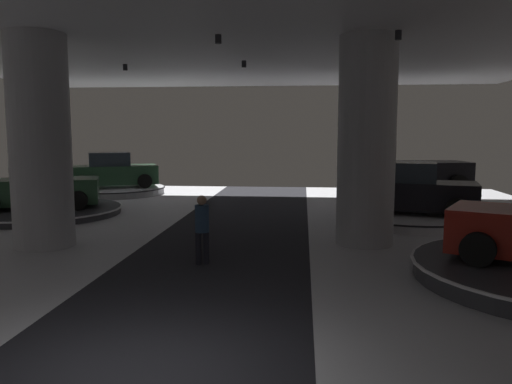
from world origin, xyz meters
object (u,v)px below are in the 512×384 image
(display_platform_deep_left, at_px, (114,190))
(display_car_deep_left, at_px, (112,172))
(display_car_far_right, at_px, (410,190))
(column_left, at_px, (40,142))
(pickup_truck_deep_right, at_px, (400,171))
(visitor_walking_near, at_px, (202,225))
(column_right, at_px, (367,142))
(display_platform_deep_right, at_px, (406,194))
(display_car_far_left, at_px, (39,187))
(display_platform_far_right, at_px, (410,217))
(display_platform_far_left, at_px, (39,211))

(display_platform_deep_left, bearing_deg, display_car_deep_left, -156.40)
(display_car_far_right, bearing_deg, column_left, -155.94)
(display_platform_deep_left, bearing_deg, pickup_truck_deep_right, -2.17)
(pickup_truck_deep_right, xyz_separation_m, visitor_walking_near, (-6.66, -12.13, -0.37))
(display_platform_deep_left, xyz_separation_m, display_car_far_right, (12.85, -6.56, 0.89))
(column_right, height_order, pickup_truck_deep_right, column_right)
(display_platform_deep_right, xyz_separation_m, visitor_walking_near, (-6.98, -12.17, 0.72))
(display_car_deep_left, height_order, display_car_far_left, display_car_deep_left)
(column_right, height_order, display_platform_deep_left, column_right)
(column_left, relative_size, pickup_truck_deep_right, 0.99)
(display_platform_far_right, height_order, display_car_far_right, display_car_far_right)
(column_right, xyz_separation_m, display_car_far_right, (1.91, 3.55, -1.68))
(column_left, distance_m, display_platform_far_right, 11.68)
(display_platform_deep_left, bearing_deg, column_right, -42.73)
(display_platform_far_left, bearing_deg, display_car_far_left, 20.71)
(column_right, bearing_deg, display_car_deep_left, 137.37)
(display_platform_far_right, bearing_deg, pickup_truck_deep_right, 82.58)
(display_platform_deep_left, distance_m, display_platform_far_left, 6.36)
(display_platform_far_right, relative_size, display_car_far_left, 1.06)
(pickup_truck_deep_right, distance_m, display_platform_deep_left, 13.73)
(display_platform_deep_right, height_order, display_platform_deep_left, display_platform_deep_right)
(display_platform_deep_right, height_order, display_platform_far_right, display_platform_deep_right)
(display_car_deep_left, bearing_deg, display_platform_far_right, -26.92)
(display_platform_far_right, bearing_deg, column_left, -156.04)
(pickup_truck_deep_right, relative_size, display_platform_far_right, 1.14)
(pickup_truck_deep_right, relative_size, display_car_far_right, 1.23)
(column_right, relative_size, visitor_walking_near, 3.46)
(column_right, xyz_separation_m, display_platform_far_right, (1.94, 3.54, -2.58))
(column_right, relative_size, display_platform_deep_left, 1.10)
(column_right, height_order, display_platform_deep_right, column_right)
(display_car_deep_left, bearing_deg, display_platform_far_left, -92.93)
(column_right, relative_size, display_platform_deep_right, 0.97)
(display_car_deep_left, bearing_deg, column_left, -77.39)
(display_platform_far_left, bearing_deg, display_car_far_right, -0.93)
(pickup_truck_deep_right, height_order, display_platform_deep_left, pickup_truck_deep_right)
(column_right, xyz_separation_m, visitor_walking_near, (-3.93, -2.53, -1.84))
(visitor_walking_near, bearing_deg, display_car_deep_left, 119.12)
(display_car_deep_left, bearing_deg, display_platform_deep_left, 23.60)
(display_car_far_left, bearing_deg, display_platform_deep_left, 87.07)
(pickup_truck_deep_right, relative_size, display_platform_deep_left, 1.11)
(column_left, relative_size, display_platform_deep_right, 0.97)
(visitor_walking_near, bearing_deg, pickup_truck_deep_right, 61.22)
(display_platform_far_right, xyz_separation_m, display_car_far_left, (-13.21, 0.23, 0.85))
(display_platform_deep_right, height_order, display_car_far_left, display_car_far_left)
(display_platform_deep_right, bearing_deg, display_car_far_right, -100.57)
(pickup_truck_deep_right, height_order, display_car_far_right, pickup_truck_deep_right)
(display_car_deep_left, distance_m, display_car_far_right, 14.45)
(column_left, height_order, column_right, same)
(display_platform_deep_right, relative_size, pickup_truck_deep_right, 1.02)
(column_left, relative_size, display_car_deep_left, 1.20)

